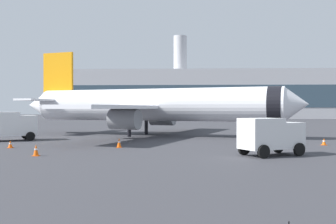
# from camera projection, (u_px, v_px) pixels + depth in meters

# --- Properties ---
(airplane_at_gate) EXTENTS (34.91, 31.90, 10.50)m
(airplane_at_gate) POSITION_uv_depth(u_px,v_px,m) (152.00, 105.00, 47.13)
(airplane_at_gate) COLOR white
(airplane_at_gate) RESTS_ON ground
(service_truck) EXTENTS (5.22, 4.47, 2.90)m
(service_truck) POSITION_uv_depth(u_px,v_px,m) (10.00, 125.00, 40.09)
(service_truck) COLOR white
(service_truck) RESTS_ON ground
(cargo_van) EXTENTS (4.82, 3.95, 2.60)m
(cargo_van) POSITION_uv_depth(u_px,v_px,m) (271.00, 135.00, 27.44)
(cargo_van) COLOR white
(cargo_van) RESTS_ON ground
(safety_cone_near) EXTENTS (0.44, 0.44, 0.63)m
(safety_cone_near) POSITION_uv_depth(u_px,v_px,m) (324.00, 142.00, 35.19)
(safety_cone_near) COLOR #F2590C
(safety_cone_near) RESTS_ON ground
(safety_cone_mid) EXTENTS (0.44, 0.44, 0.62)m
(safety_cone_mid) POSITION_uv_depth(u_px,v_px,m) (10.00, 144.00, 32.72)
(safety_cone_mid) COLOR #F2590C
(safety_cone_mid) RESTS_ON ground
(safety_cone_far) EXTENTS (0.44, 0.44, 0.84)m
(safety_cone_far) POSITION_uv_depth(u_px,v_px,m) (119.00, 143.00, 33.05)
(safety_cone_far) COLOR #F2590C
(safety_cone_far) RESTS_ON ground
(safety_cone_outer) EXTENTS (0.44, 0.44, 0.81)m
(safety_cone_outer) POSITION_uv_depth(u_px,v_px,m) (36.00, 150.00, 27.24)
(safety_cone_outer) COLOR #F2590C
(safety_cone_outer) RESTS_ON ground
(terminal_building) EXTENTS (86.71, 21.86, 27.47)m
(terminal_building) POSITION_uv_depth(u_px,v_px,m) (200.00, 95.00, 132.94)
(terminal_building) COLOR #B2B2B7
(terminal_building) RESTS_ON ground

